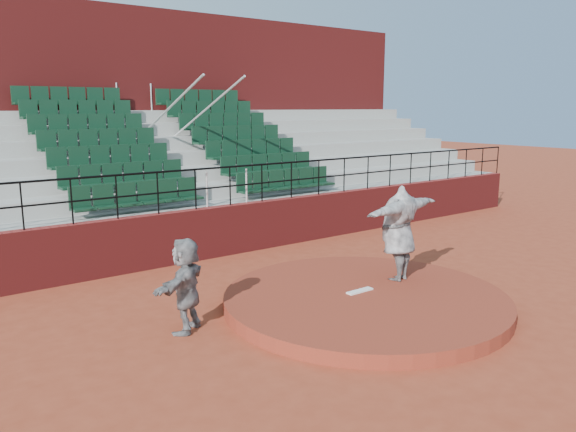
% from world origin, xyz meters
% --- Properties ---
extents(ground, '(90.00, 90.00, 0.00)m').
position_xyz_m(ground, '(0.00, 0.00, 0.00)').
color(ground, '#923821').
rests_on(ground, ground).
extents(pitchers_mound, '(5.50, 5.50, 0.25)m').
position_xyz_m(pitchers_mound, '(0.00, 0.00, 0.12)').
color(pitchers_mound, maroon).
rests_on(pitchers_mound, ground).
extents(pitching_rubber, '(0.60, 0.15, 0.03)m').
position_xyz_m(pitching_rubber, '(0.00, 0.15, 0.27)').
color(pitching_rubber, white).
rests_on(pitching_rubber, pitchers_mound).
extents(boundary_wall, '(24.00, 0.30, 1.30)m').
position_xyz_m(boundary_wall, '(0.00, 5.00, 0.65)').
color(boundary_wall, maroon).
rests_on(boundary_wall, ground).
extents(wall_railing, '(24.04, 0.05, 1.03)m').
position_xyz_m(wall_railing, '(0.00, 5.00, 2.03)').
color(wall_railing, black).
rests_on(wall_railing, boundary_wall).
extents(seating_deck, '(24.00, 5.97, 4.63)m').
position_xyz_m(seating_deck, '(0.00, 8.65, 1.44)').
color(seating_deck, '#989893').
rests_on(seating_deck, ground).
extents(press_box_facade, '(24.00, 3.00, 7.10)m').
position_xyz_m(press_box_facade, '(0.00, 12.60, 3.55)').
color(press_box_facade, maroon).
rests_on(press_box_facade, ground).
extents(pitcher, '(2.53, 1.10, 2.00)m').
position_xyz_m(pitcher, '(1.18, 0.26, 1.25)').
color(pitcher, black).
rests_on(pitcher, pitchers_mound).
extents(fielder, '(1.51, 1.32, 1.65)m').
position_xyz_m(fielder, '(-3.33, 0.99, 0.83)').
color(fielder, black).
rests_on(fielder, ground).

